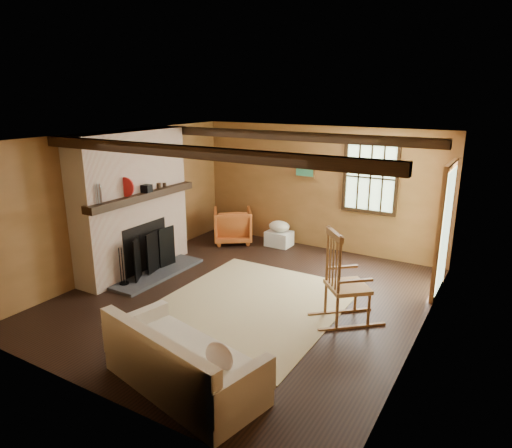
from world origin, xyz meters
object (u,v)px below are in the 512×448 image
Objects in this scene: laundry_basket at (279,239)px; armchair at (233,225)px; rocking_chair at (344,284)px; sofa at (181,366)px; fireplace at (133,209)px.

armchair reaches higher than laundry_basket.
armchair is (-0.95, -0.27, 0.20)m from laundry_basket.
rocking_chair is 0.66× the size of sofa.
armchair is at bearing 129.39° from sofa.
sofa is (-0.94, -2.27, -0.28)m from rocking_chair.
fireplace reaches higher than rocking_chair.
laundry_basket is at bearing 160.50° from armchair.
laundry_basket is at bearing 117.84° from sofa.
fireplace is 3.80m from rocking_chair.
laundry_basket is (-2.22, 2.37, -0.40)m from rocking_chair.
armchair is (0.59, 2.15, -0.75)m from fireplace.
sofa is at bearing 81.73° from armchair.
fireplace is at bearing 39.50° from armchair.
rocking_chair is 1.67× the size of armchair.
rocking_chair is at bearing 79.86° from sofa.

